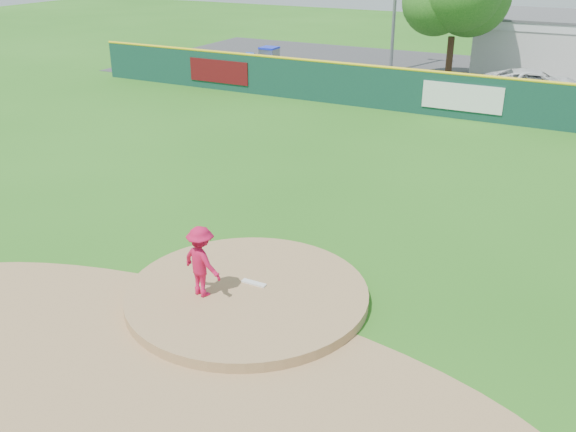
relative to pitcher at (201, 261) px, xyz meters
The scene contains 10 objects.
ground 1.46m from the pitcher, 38.56° to the left, with size 120.00×120.00×0.00m, color #286B19.
pitchers_mound 1.46m from the pitcher, 38.56° to the left, with size 5.50×5.50×0.50m, color #9E774C.
pitching_rubber 1.44m from the pitcher, 49.82° to the left, with size 0.60×0.15×0.04m, color white.
infield_dirt_arc 2.72m from the pitcher, 71.99° to the right, with size 15.40×15.40×0.01m, color #9E774C.
parking_lot 27.65m from the pitcher, 88.39° to the left, with size 44.00×16.00×0.02m, color #38383A.
pitcher is the anchor object (origin of this frame).
van 24.60m from the pitcher, 81.71° to the left, with size 2.35×5.11×1.42m, color white.
fence_banners 19.26m from the pitcher, 105.79° to the left, with size 16.54×0.04×1.20m.
playground_slide 26.61m from the pitcher, 116.01° to the left, with size 0.98×2.77×1.53m.
outfield_fence 18.63m from the pitcher, 87.62° to the left, with size 40.00×0.14×2.07m.
Camera 1 is at (6.68, -10.78, 7.61)m, focal length 40.00 mm.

